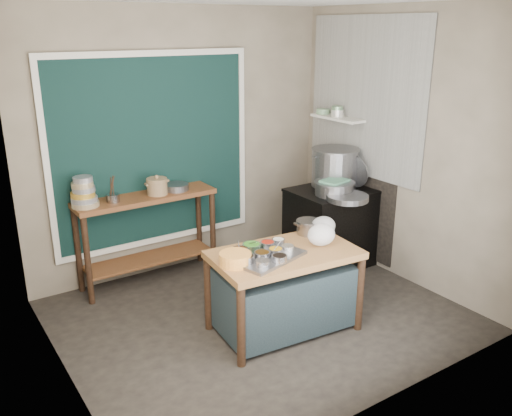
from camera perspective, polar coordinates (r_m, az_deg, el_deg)
floor at (r=5.19m, az=0.42°, el=-11.37°), size 3.50×3.00×0.02m
back_wall at (r=5.93m, az=-7.82°, el=6.92°), size 3.50×0.02×2.80m
left_wall at (r=3.98m, az=-21.02°, el=0.02°), size 0.02×3.00×2.80m
right_wall at (r=5.80m, az=15.11°, el=6.18°), size 0.02×3.00×2.80m
curtain_panel at (r=5.76m, az=-10.75°, el=5.92°), size 2.10×0.02×1.90m
curtain_frame at (r=5.75m, az=-10.71°, el=5.90°), size 2.22×0.03×2.02m
tile_panel at (r=6.08m, az=11.38°, el=11.32°), size 0.02×1.70×1.70m
soot_patch at (r=6.39m, az=10.14°, el=1.16°), size 0.01×1.30×1.30m
wall_shelf at (r=6.25m, az=8.59°, el=9.35°), size 0.22×0.70×0.03m
prep_table at (r=4.82m, az=2.96°, el=-8.71°), size 1.31×0.83×0.75m
back_counter at (r=5.77m, az=-11.30°, el=-3.19°), size 1.45×0.40×0.95m
stove_block at (r=6.16m, az=7.99°, el=-2.11°), size 0.90×0.68×0.85m
stove_top at (r=6.02m, az=8.18°, el=1.82°), size 0.92×0.69×0.03m
condiment_tray at (r=4.53m, az=0.94°, el=-5.09°), size 0.70×0.58×0.03m
condiment_bowls at (r=4.51m, az=0.60°, el=-4.63°), size 0.57×0.45×0.06m
yellow_basin at (r=4.39m, az=-2.19°, el=-5.37°), size 0.34×0.34×0.10m
saucepan at (r=5.05m, az=5.55°, el=-2.00°), size 0.27×0.27×0.13m
plastic_bag_a at (r=4.79m, az=6.90°, el=-2.81°), size 0.31×0.28×0.19m
plastic_bag_b at (r=5.01m, az=7.08°, el=-1.91°), size 0.26×0.22×0.18m
bowl_stack at (r=5.38m, az=-17.69°, el=1.45°), size 0.26×0.26×0.29m
utensil_cup at (r=5.47m, az=-14.82°, el=1.03°), size 0.17×0.17×0.08m
ceramic_crock at (r=5.61m, az=-10.36°, el=2.16°), size 0.25×0.25×0.15m
wide_bowl at (r=5.74m, az=-8.40°, el=2.20°), size 0.27×0.27×0.07m
stock_pot at (r=6.10m, az=8.28°, el=4.26°), size 0.62×0.62×0.43m
pot_lid at (r=6.07m, az=10.17°, el=3.87°), size 0.17×0.40×0.38m
steamer at (r=5.80m, az=8.24°, el=2.07°), size 0.56×0.56×0.14m
green_cloth at (r=5.78m, az=8.28°, el=2.85°), size 0.31×0.26×0.02m
shallow_pan at (r=5.65m, az=9.60°, el=1.09°), size 0.45×0.45×0.06m
shelf_bowl_stack at (r=6.25m, az=8.57°, el=9.99°), size 0.15×0.15×0.12m
shelf_bowl_green at (r=6.44m, az=7.06°, el=10.06°), size 0.20×0.20×0.06m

